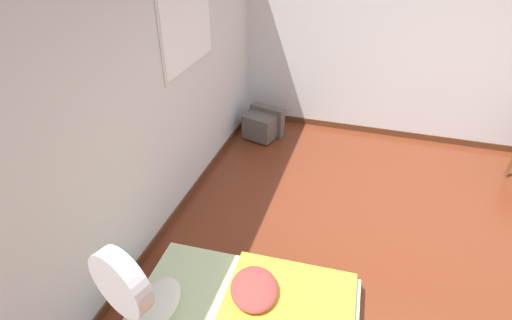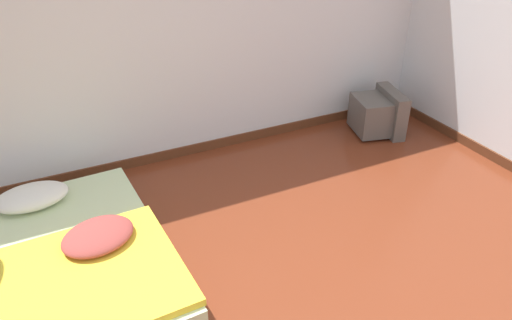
{
  "view_description": "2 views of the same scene",
  "coord_description": "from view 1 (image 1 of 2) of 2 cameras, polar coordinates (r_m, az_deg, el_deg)",
  "views": [
    {
      "loc": [
        -2.93,
        0.65,
        2.86
      ],
      "look_at": [
        0.53,
        1.72,
        0.55
      ],
      "focal_mm": 28.0,
      "sensor_mm": 36.0,
      "label": 1
    },
    {
      "loc": [
        -1.07,
        -1.42,
        2.28
      ],
      "look_at": [
        0.38,
        1.53,
        0.37
      ],
      "focal_mm": 35.0,
      "sensor_mm": 36.0,
      "label": 2
    }
  ],
  "objects": [
    {
      "name": "ground_plane",
      "position": [
        4.14,
        21.77,
        -14.07
      ],
      "size": [
        20.0,
        20.0,
        0.0
      ],
      "primitive_type": "plane",
      "color": "maroon"
    },
    {
      "name": "standing_fan",
      "position": [
        2.25,
        -17.74,
        -19.94
      ],
      "size": [
        0.29,
        0.38,
        1.53
      ],
      "color": "silver",
      "rests_on": "ground_plane"
    },
    {
      "name": "crt_tv",
      "position": [
        5.77,
        0.98,
        5.16
      ],
      "size": [
        0.53,
        0.56,
        0.43
      ],
      "color": "#56514C",
      "rests_on": "ground_plane"
    },
    {
      "name": "mattress_bed",
      "position": [
        3.42,
        -1.5,
        -20.9
      ],
      "size": [
        1.14,
        1.82,
        0.3
      ],
      "color": "beige",
      "rests_on": "ground_plane"
    },
    {
      "name": "wall_back",
      "position": [
        3.81,
        -13.86,
        7.33
      ],
      "size": [
        7.59,
        0.08,
        2.6
      ],
      "color": "silver",
      "rests_on": "ground_plane"
    },
    {
      "name": "wall_right",
      "position": [
        5.81,
        23.73,
        14.19
      ],
      "size": [
        0.08,
        7.37,
        2.6
      ],
      "color": "silver",
      "rests_on": "ground_plane"
    }
  ]
}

